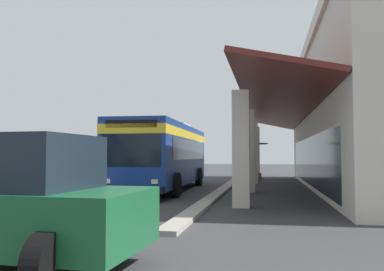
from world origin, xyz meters
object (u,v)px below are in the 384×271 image
at_px(transit_bus, 165,152).
at_px(parked_suv_charcoal, 12,169).
at_px(pedestrian, 82,178).
at_px(potted_palm, 256,170).

bearing_deg(transit_bus, parked_suv_charcoal, -77.93).
distance_m(pedestrian, potted_palm, 17.37).
relative_size(transit_bus, parked_suv_charcoal, 2.27).
distance_m(parked_suv_charcoal, potted_palm, 15.45).
height_order(transit_bus, pedestrian, transit_bus).
bearing_deg(parked_suv_charcoal, pedestrian, 46.46).
distance_m(transit_bus, pedestrian, 7.98).
distance_m(transit_bus, potted_palm, 9.81).
height_order(transit_bus, parked_suv_charcoal, transit_bus).
bearing_deg(transit_bus, pedestrian, -4.22).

